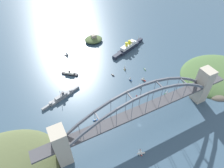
{
  "coord_description": "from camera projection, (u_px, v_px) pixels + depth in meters",
  "views": [
    {
      "loc": [
        -105.28,
        -123.09,
        224.21
      ],
      "look_at": [
        0.0,
        80.45,
        8.0
      ],
      "focal_mm": 32.09,
      "sensor_mm": 36.0,
      "label": 1
    }
  ],
  "objects": [
    {
      "name": "ground_plane",
      "position": [
        139.0,
        125.0,
        268.57
      ],
      "size": [
        1400.0,
        1400.0,
        0.0
      ],
      "primitive_type": "plane",
      "color": "#385166"
    },
    {
      "name": "harbor_arch_bridge",
      "position": [
        142.0,
        110.0,
        247.78
      ],
      "size": [
        270.23,
        18.17,
        69.25
      ],
      "color": "#BCB29E",
      "rests_on": "ground"
    },
    {
      "name": "headland_east_shore",
      "position": [
        218.0,
        76.0,
        341.21
      ],
      "size": [
        137.11,
        112.87,
        19.59
      ],
      "color": "#476638",
      "rests_on": "ground"
    },
    {
      "name": "ocean_liner",
      "position": [
        128.0,
        47.0,
        395.68
      ],
      "size": [
        85.76,
        38.97,
        19.49
      ],
      "color": "#1E2333",
      "rests_on": "ground"
    },
    {
      "name": "naval_cruiser",
      "position": [
        61.0,
        97.0,
        301.8
      ],
      "size": [
        64.25,
        24.54,
        16.82
      ],
      "color": "gray",
      "rests_on": "ground"
    },
    {
      "name": "harbor_ferry_steamer",
      "position": [
        70.0,
        73.0,
        342.4
      ],
      "size": [
        25.56,
        22.36,
        8.17
      ],
      "color": "black",
      "rests_on": "ground"
    },
    {
      "name": "fort_island_mid_harbor",
      "position": [
        93.0,
        39.0,
        419.29
      ],
      "size": [
        36.84,
        33.35,
        15.32
      ],
      "color": "#4C6038",
      "rests_on": "ground"
    },
    {
      "name": "seaplane_taxiing_near_bridge",
      "position": [
        141.0,
        153.0,
        236.8
      ],
      "size": [
        9.74,
        8.32,
        4.9
      ],
      "color": "#B7B7B2",
      "rests_on": "ground"
    },
    {
      "name": "small_boat_0",
      "position": [
        143.0,
        79.0,
        331.02
      ],
      "size": [
        5.87,
        7.52,
        7.51
      ],
      "color": "#B2231E",
      "rests_on": "ground"
    },
    {
      "name": "small_boat_1",
      "position": [
        167.0,
        92.0,
        308.43
      ],
      "size": [
        8.11,
        4.49,
        7.78
      ],
      "color": "#2D6B3D",
      "rests_on": "ground"
    },
    {
      "name": "small_boat_2",
      "position": [
        113.0,
        75.0,
        341.71
      ],
      "size": [
        2.77,
        7.59,
        2.43
      ],
      "color": "black",
      "rests_on": "ground"
    },
    {
      "name": "small_boat_3",
      "position": [
        95.0,
        120.0,
        273.18
      ],
      "size": [
        7.62,
        3.0,
        2.53
      ],
      "color": "#234C8C",
      "rests_on": "ground"
    },
    {
      "name": "small_boat_4",
      "position": [
        125.0,
        67.0,
        352.24
      ],
      "size": [
        5.41,
        7.0,
        8.57
      ],
      "color": "gold",
      "rests_on": "ground"
    },
    {
      "name": "small_boat_5",
      "position": [
        130.0,
        78.0,
        331.44
      ],
      "size": [
        4.73,
        6.56,
        7.79
      ],
      "color": "#234C8C",
      "rests_on": "ground"
    },
    {
      "name": "small_boat_6",
      "position": [
        140.0,
        84.0,
        320.34
      ],
      "size": [
        6.02,
        6.19,
        8.14
      ],
      "color": "#B2231E",
      "rests_on": "ground"
    },
    {
      "name": "small_boat_7",
      "position": [
        145.0,
        69.0,
        353.19
      ],
      "size": [
        2.4,
        7.97,
        1.92
      ],
      "color": "#2D6B3D",
      "rests_on": "ground"
    },
    {
      "name": "small_boat_8",
      "position": [
        67.0,
        53.0,
        382.3
      ],
      "size": [
        10.44,
        6.07,
        10.25
      ],
      "color": "black",
      "rests_on": "ground"
    },
    {
      "name": "channel_marker_buoy",
      "position": [
        137.0,
        96.0,
        306.37
      ],
      "size": [
        2.2,
        2.2,
        2.75
      ],
      "color": "red",
      "rests_on": "ground"
    }
  ]
}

